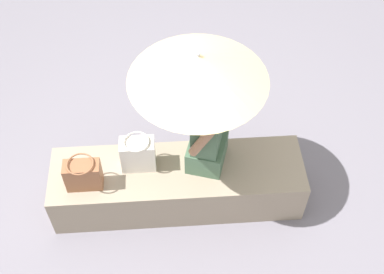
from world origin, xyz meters
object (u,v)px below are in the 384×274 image
Objects in this scene: parasol at (198,68)px; tote_bag_canvas at (83,175)px; handbag_black at (138,154)px; person_seated at (208,129)px.

tote_bag_canvas is (-0.88, -0.21, -0.84)m from parasol.
tote_bag_canvas is at bearing -159.10° from handbag_black.
parasol reaches higher than tote_bag_canvas.
parasol reaches higher than person_seated.
handbag_black is 0.45m from tote_bag_canvas.
person_seated is 0.80× the size of parasol.
handbag_black is 1.11× the size of tote_bag_canvas.
parasol is 0.95m from handbag_black.
parasol is 3.63× the size of handbag_black.
person_seated is at bearing 10.26° from tote_bag_canvas.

